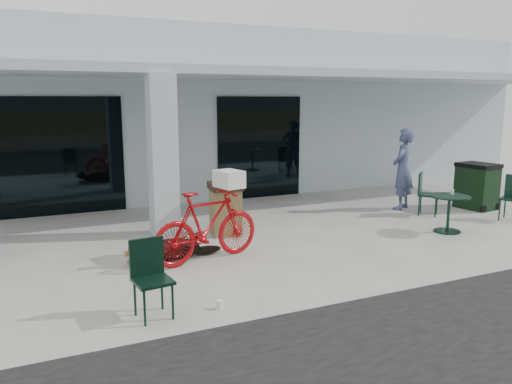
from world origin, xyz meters
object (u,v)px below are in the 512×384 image
bicycle (207,226)px  cafe_chair_near (153,280)px  person (403,169)px  cafe_table_far (448,214)px  cafe_chair_far_a (429,194)px  trash_receptacle (226,209)px  wheeled_bin (477,186)px  cafe_chair_far_b (512,198)px  dog (169,248)px

bicycle → cafe_chair_near: (-1.31, -1.80, -0.11)m
person → cafe_table_far: bearing=43.1°
cafe_chair_far_a → trash_receptacle: (-4.84, 0.37, 0.03)m
wheeled_bin → person: bearing=150.2°
bicycle → cafe_chair_far_b: (7.01, -0.11, -0.10)m
cafe_table_far → cafe_chair_near: bearing=-166.5°
dog → trash_receptacle: size_ratio=1.17×
cafe_table_far → cafe_chair_far_b: bearing=4.8°
cafe_chair_near → cafe_chair_far_b: cafe_chair_far_b is taller
cafe_chair_far_b → cafe_table_far: bearing=-108.0°
cafe_chair_near → trash_receptacle: bearing=48.6°
person → cafe_chair_far_b: bearing=95.6°
cafe_table_far → wheeled_bin: size_ratio=0.72×
cafe_table_far → trash_receptacle: (-4.14, 1.68, 0.15)m
cafe_chair_near → bicycle: bearing=46.7°
wheeled_bin → cafe_chair_near: bearing=-168.6°
cafe_chair_near → cafe_table_far: (6.31, 1.52, -0.11)m
dog → wheeled_bin: 7.90m
trash_receptacle → wheeled_bin: (6.42, -0.31, 0.03)m
bicycle → cafe_chair_far_a: size_ratio=2.02×
dog → trash_receptacle: bearing=27.9°
person → trash_receptacle: 4.76m
cafe_chair_far_a → bicycle: bearing=149.1°
dog → person: (6.15, 1.50, 0.78)m
cafe_chair_near → cafe_chair_far_a: cafe_chair_far_a is taller
cafe_chair_far_a → dog: bearing=145.5°
cafe_chair_near → trash_receptacle: 3.87m
bicycle → cafe_table_far: (5.00, -0.28, -0.22)m
cafe_chair_far_a → cafe_chair_near: bearing=160.9°
cafe_chair_far_a → person: person is taller
cafe_chair_near → wheeled_bin: (8.59, 2.89, 0.07)m
dog → cafe_chair_far_a: 6.32m
cafe_chair_near → cafe_table_far: cafe_chair_near is taller
cafe_chair_far_b → wheeled_bin: 1.24m
bicycle → cafe_chair_near: bicycle is taller
cafe_table_far → cafe_chair_far_a: cafe_chair_far_a is taller
cafe_chair_far_a → cafe_chair_far_b: (1.31, -1.14, 0.01)m
wheeled_bin → cafe_chair_far_b: bearing=-109.8°
bicycle → cafe_chair_near: 2.23m
cafe_table_far → trash_receptacle: size_ratio=0.76×
cafe_chair_far_a → trash_receptacle: 4.86m
cafe_chair_near → cafe_chair_far_b: size_ratio=0.97×
dog → person: size_ratio=0.63×
cafe_chair_near → cafe_chair_far_b: bearing=4.2°
bicycle → wheeled_bin: (7.28, 1.09, -0.04)m
bicycle → trash_receptacle: bicycle is taller
trash_receptacle → dog: bearing=-142.4°
cafe_chair_far_b → trash_receptacle: trash_receptacle is taller
cafe_chair_far_a → person: (-0.12, 0.77, 0.49)m
cafe_chair_far_a → trash_receptacle: size_ratio=0.94×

